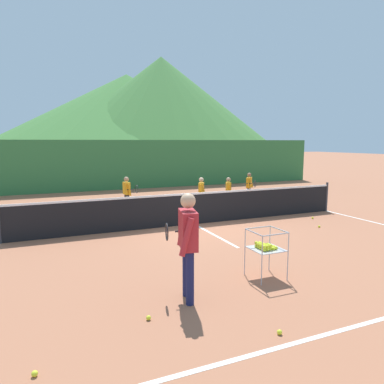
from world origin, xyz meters
name	(u,v)px	position (x,y,z in m)	size (l,w,h in m)	color
ground_plane	(194,224)	(0.00, 0.00, 0.00)	(120.00, 120.00, 0.00)	#A86647
line_baseline_near	(375,321)	(0.00, -6.41, 0.00)	(10.58, 0.08, 0.01)	white
line_baseline_far	(146,199)	(0.00, 5.29, 0.00)	(10.58, 0.08, 0.01)	white
line_sideline_east	(327,211)	(5.29, 0.00, 0.00)	(0.08, 11.70, 0.01)	white
line_service_center	(194,224)	(0.00, 0.00, 0.00)	(0.08, 5.33, 0.01)	white
tennis_net	(194,208)	(0.00, 0.00, 0.50)	(10.58, 0.08, 1.05)	#333338
instructor	(187,237)	(-2.17, -4.74, 1.04)	(0.44, 0.84, 1.72)	#191E4C
student_0	(127,191)	(-1.42, 2.78, 0.76)	(0.46, 0.59, 1.26)	black
student_1	(201,191)	(1.10, 1.86, 0.74)	(0.40, 0.48, 1.23)	silver
student_2	(228,190)	(2.20, 1.82, 0.71)	(0.34, 0.48, 1.19)	black
student_3	(249,184)	(3.73, 2.79, 0.74)	(0.46, 0.66, 1.22)	navy
ball_cart	(266,247)	(-0.50, -4.45, 0.59)	(0.58, 0.58, 0.90)	#B7B7BC
tennis_ball_1	(35,374)	(-4.40, -5.81, 0.03)	(0.07, 0.07, 0.07)	yellow
tennis_ball_2	(313,218)	(3.88, -0.84, 0.03)	(0.07, 0.07, 0.07)	yellow
tennis_ball_3	(319,226)	(3.22, -1.86, 0.03)	(0.07, 0.07, 0.07)	yellow
tennis_ball_4	(149,318)	(-2.93, -5.12, 0.03)	(0.07, 0.07, 0.07)	yellow
tennis_ball_5	(280,332)	(-1.46, -6.17, 0.03)	(0.07, 0.07, 0.07)	yellow
windscreen_fence	(128,165)	(0.00, 8.75, 1.30)	(23.28, 0.08, 2.60)	#33753D
hill_0	(162,107)	(16.84, 53.78, 8.90)	(45.24, 45.24, 17.80)	#427A38
hill_2	(127,115)	(12.02, 60.80, 7.75)	(59.10, 59.10, 15.51)	#427A38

